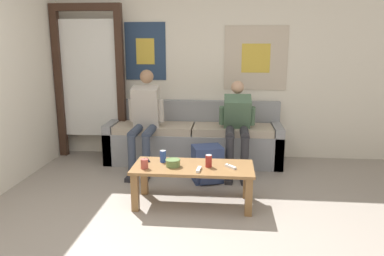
{
  "coord_description": "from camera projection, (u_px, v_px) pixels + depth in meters",
  "views": [
    {
      "loc": [
        0.53,
        -2.64,
        1.65
      ],
      "look_at": [
        0.13,
        1.49,
        0.68
      ],
      "focal_mm": 35.0,
      "sensor_mm": 36.0,
      "label": 1
    }
  ],
  "objects": [
    {
      "name": "cell_phone",
      "position": [
        146.0,
        160.0,
        3.96
      ],
      "size": [
        0.11,
        0.15,
        0.01
      ],
      "color": "black",
      "rests_on": "coffee_table"
    },
    {
      "name": "ceramic_bowl",
      "position": [
        173.0,
        162.0,
        3.78
      ],
      "size": [
        0.15,
        0.15,
        0.07
      ],
      "color": "#607F47",
      "rests_on": "coffee_table"
    },
    {
      "name": "door_frame",
      "position": [
        89.0,
        74.0,
        5.27
      ],
      "size": [
        1.0,
        0.1,
        2.15
      ],
      "color": "#382319",
      "rests_on": "ground_plane"
    },
    {
      "name": "game_controller_near_left",
      "position": [
        231.0,
        167.0,
        3.74
      ],
      "size": [
        0.12,
        0.13,
        0.03
      ],
      "color": "white",
      "rests_on": "coffee_table"
    },
    {
      "name": "coffee_table",
      "position": [
        193.0,
        173.0,
        3.81
      ],
      "size": [
        1.22,
        0.53,
        0.41
      ],
      "color": "olive",
      "rests_on": "ground_plane"
    },
    {
      "name": "game_controller_near_right",
      "position": [
        199.0,
        169.0,
        3.66
      ],
      "size": [
        0.05,
        0.15,
        0.03
      ],
      "color": "white",
      "rests_on": "coffee_table"
    },
    {
      "name": "drink_can_blue",
      "position": [
        163.0,
        156.0,
        3.91
      ],
      "size": [
        0.07,
        0.07,
        0.12
      ],
      "color": "#28479E",
      "rests_on": "coffee_table"
    },
    {
      "name": "person_seated_adult",
      "position": [
        145.0,
        117.0,
        4.83
      ],
      "size": [
        0.47,
        0.84,
        1.29
      ],
      "color": "#384256",
      "rests_on": "ground_plane"
    },
    {
      "name": "drink_can_red",
      "position": [
        209.0,
        161.0,
        3.76
      ],
      "size": [
        0.07,
        0.07,
        0.12
      ],
      "color": "maroon",
      "rests_on": "coffee_table"
    },
    {
      "name": "person_seated_teen",
      "position": [
        237.0,
        123.0,
        4.76
      ],
      "size": [
        0.47,
        0.9,
        1.14
      ],
      "color": "#2D2D33",
      "rests_on": "ground_plane"
    },
    {
      "name": "ground_plane",
      "position": [
        158.0,
        253.0,
        2.98
      ],
      "size": [
        18.0,
        18.0,
        0.0
      ],
      "primitive_type": "plane",
      "color": "gray"
    },
    {
      "name": "wall_back",
      "position": [
        191.0,
        68.0,
        5.33
      ],
      "size": [
        10.0,
        0.07,
        2.55
      ],
      "color": "silver",
      "rests_on": "ground_plane"
    },
    {
      "name": "couch",
      "position": [
        194.0,
        140.0,
        5.22
      ],
      "size": [
        2.39,
        0.67,
        0.82
      ],
      "color": "gray",
      "rests_on": "ground_plane"
    },
    {
      "name": "backpack",
      "position": [
        207.0,
        165.0,
        4.47
      ],
      "size": [
        0.41,
        0.38,
        0.44
      ],
      "color": "navy",
      "rests_on": "ground_plane"
    },
    {
      "name": "pillar_candle",
      "position": [
        144.0,
        164.0,
        3.71
      ],
      "size": [
        0.07,
        0.07,
        0.11
      ],
      "color": "#B24C42",
      "rests_on": "coffee_table"
    }
  ]
}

